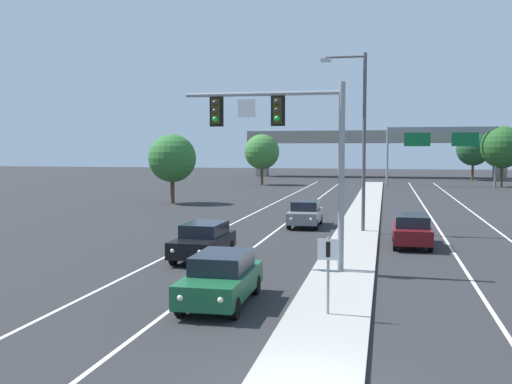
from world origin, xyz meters
The scene contains 18 objects.
median_island centered at (0.00, 18.00, 0.07)m, with size 2.40×110.00×0.15m, color #9E9B93.
lane_stripe_oncoming_center centered at (-4.70, 25.00, 0.00)m, with size 0.14×100.00×0.01m, color silver.
lane_stripe_receding_center centered at (4.70, 25.00, 0.00)m, with size 0.14×100.00×0.01m, color silver.
edge_stripe_left centered at (-8.00, 25.00, 0.00)m, with size 0.14×100.00×0.01m, color silver.
edge_stripe_right centered at (8.00, 25.00, 0.00)m, with size 0.14×100.00×0.01m, color silver.
overhead_signal_mast centered at (-2.09, 11.81, 5.29)m, with size 6.32×0.44×7.20m.
median_sign_post centered at (0.00, 5.47, 1.59)m, with size 0.60×0.10×2.20m.
street_lamp_median centered at (0.10, 23.14, 5.79)m, with size 2.58×0.28×10.00m.
car_oncoming_green centered at (-3.40, 6.42, 0.82)m, with size 1.86×4.49×1.58m.
car_oncoming_black centered at (-6.18, 13.56, 0.82)m, with size 1.88×4.49×1.58m.
car_oncoming_grey centered at (-3.26, 25.36, 0.82)m, with size 1.89×4.50×1.58m.
car_receding_darkred centered at (2.84, 18.99, 0.82)m, with size 1.83×4.47×1.58m.
highway_sign_gantry centered at (8.20, 66.93, 6.16)m, with size 13.28×0.42×7.50m.
overpass_bridge centered at (0.00, 89.72, 5.78)m, with size 42.40×6.40×7.65m.
tree_far_left_c centered at (-14.36, 65.85, 4.33)m, with size 4.59×4.59×6.64m.
tree_far_right_b centered at (14.23, 83.15, 4.63)m, with size 4.90×4.90×7.09m.
tree_far_left_a centered at (-16.65, 38.28, 3.94)m, with size 4.18×4.18×6.04m.
tree_far_right_a centered at (15.55, 67.69, 4.94)m, with size 5.23×5.23×7.56m.
Camera 1 is at (1.55, -11.33, 4.85)m, focal length 42.19 mm.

